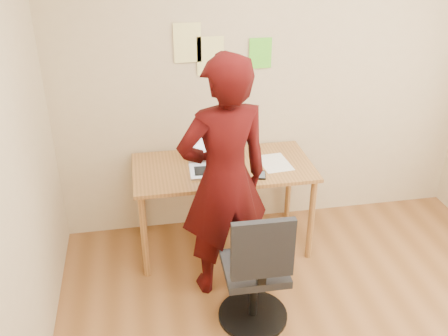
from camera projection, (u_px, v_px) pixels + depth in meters
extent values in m
cube|color=beige|center=(269.00, 72.00, 4.02)|extent=(3.50, 0.04, 2.70)
cube|color=#A16E37|center=(223.00, 168.00, 3.90)|extent=(1.40, 0.70, 0.03)
cylinder|color=#A16E37|center=(144.00, 237.00, 3.71)|extent=(0.05, 0.05, 0.71)
cylinder|color=#A16E37|center=(311.00, 220.00, 3.92)|extent=(0.05, 0.05, 0.71)
cylinder|color=#A16E37|center=(142.00, 196.00, 4.23)|extent=(0.05, 0.05, 0.71)
cylinder|color=#A16E37|center=(289.00, 183.00, 4.44)|extent=(0.05, 0.05, 0.71)
cube|color=#A9A9B0|center=(214.00, 170.00, 3.81)|extent=(0.38, 0.28, 0.02)
cube|color=black|center=(214.00, 169.00, 3.80)|extent=(0.31, 0.16, 0.00)
cube|color=#A9A9B0|center=(211.00, 146.00, 3.89)|extent=(0.37, 0.09, 0.25)
cube|color=white|center=(211.00, 146.00, 3.89)|extent=(0.33, 0.07, 0.20)
cube|color=white|center=(275.00, 163.00, 3.94)|extent=(0.25, 0.33, 0.00)
cube|color=black|center=(261.00, 175.00, 3.75)|extent=(0.09, 0.14, 0.01)
cube|color=#3F4C59|center=(261.00, 175.00, 3.75)|extent=(0.08, 0.12, 0.00)
cube|color=#FAF395|center=(187.00, 43.00, 3.76)|extent=(0.21, 0.00, 0.30)
cube|color=#FAF395|center=(210.00, 56.00, 3.84)|extent=(0.21, 0.00, 0.30)
cube|color=#5EDF32|center=(260.00, 53.00, 3.90)|extent=(0.18, 0.00, 0.24)
cube|color=black|center=(254.00, 268.00, 3.28)|extent=(0.41, 0.41, 0.06)
cube|color=black|center=(263.00, 250.00, 2.98)|extent=(0.39, 0.05, 0.41)
cube|color=black|center=(261.00, 276.00, 3.08)|extent=(0.06, 0.04, 0.11)
cylinder|color=black|center=(254.00, 294.00, 3.39)|extent=(0.06, 0.06, 0.41)
cylinder|color=black|center=(253.00, 315.00, 3.47)|extent=(0.48, 0.48, 0.03)
imported|color=#320606|center=(224.00, 180.00, 3.38)|extent=(0.72, 0.54, 1.78)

